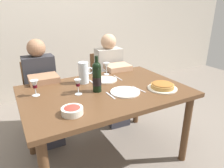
# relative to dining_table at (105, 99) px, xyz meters

# --- Properties ---
(ground_plane) EXTENTS (8.00, 8.00, 0.00)m
(ground_plane) POSITION_rel_dining_table_xyz_m (0.00, 0.00, -0.67)
(ground_plane) COLOR slate
(back_wall) EXTENTS (8.00, 0.10, 2.80)m
(back_wall) POSITION_rel_dining_table_xyz_m (0.00, 1.95, 0.73)
(back_wall) COLOR beige
(back_wall) RESTS_ON ground
(dining_table) EXTENTS (1.50, 1.00, 0.76)m
(dining_table) POSITION_rel_dining_table_xyz_m (0.00, 0.00, 0.00)
(dining_table) COLOR brown
(dining_table) RESTS_ON ground
(wine_bottle) EXTENTS (0.08, 0.08, 0.33)m
(wine_bottle) POSITION_rel_dining_table_xyz_m (-0.08, 0.00, 0.23)
(wine_bottle) COLOR black
(wine_bottle) RESTS_ON dining_table
(water_pitcher) EXTENTS (0.15, 0.10, 0.21)m
(water_pitcher) POSITION_rel_dining_table_xyz_m (-0.10, 0.27, 0.19)
(water_pitcher) COLOR silver
(water_pitcher) RESTS_ON dining_table
(baked_tart) EXTENTS (0.28, 0.28, 0.06)m
(baked_tart) POSITION_rel_dining_table_xyz_m (0.48, -0.24, 0.12)
(baked_tart) COLOR silver
(baked_tart) RESTS_ON dining_table
(salad_bowl) EXTENTS (0.16, 0.16, 0.06)m
(salad_bowl) POSITION_rel_dining_table_xyz_m (-0.42, -0.30, 0.12)
(salad_bowl) COLOR silver
(salad_bowl) RESTS_ON dining_table
(wine_glass_left_diner) EXTENTS (0.06, 0.06, 0.14)m
(wine_glass_left_diner) POSITION_rel_dining_table_xyz_m (-0.26, 0.02, 0.19)
(wine_glass_left_diner) COLOR silver
(wine_glass_left_diner) RESTS_ON dining_table
(wine_glass_right_diner) EXTENTS (0.07, 0.07, 0.14)m
(wine_glass_right_diner) POSITION_rel_dining_table_xyz_m (0.22, 0.40, 0.19)
(wine_glass_right_diner) COLOR silver
(wine_glass_right_diner) RESTS_ON dining_table
(wine_glass_centre) EXTENTS (0.07, 0.07, 0.14)m
(wine_glass_centre) POSITION_rel_dining_table_xyz_m (-0.59, 0.17, 0.19)
(wine_glass_centre) COLOR silver
(wine_glass_centre) RESTS_ON dining_table
(dinner_plate_left_setting) EXTENTS (0.27, 0.27, 0.01)m
(dinner_plate_left_setting) POSITION_rel_dining_table_xyz_m (0.13, -0.15, 0.10)
(dinner_plate_left_setting) COLOR white
(dinner_plate_left_setting) RESTS_ON dining_table
(dinner_plate_right_setting) EXTENTS (0.24, 0.24, 0.01)m
(dinner_plate_right_setting) POSITION_rel_dining_table_xyz_m (0.12, 0.23, 0.10)
(dinner_plate_right_setting) COLOR silver
(dinner_plate_right_setting) RESTS_ON dining_table
(fork_left_setting) EXTENTS (0.01, 0.16, 0.00)m
(fork_left_setting) POSITION_rel_dining_table_xyz_m (-0.02, -0.15, 0.09)
(fork_left_setting) COLOR silver
(fork_left_setting) RESTS_ON dining_table
(knife_left_setting) EXTENTS (0.03, 0.18, 0.00)m
(knife_left_setting) POSITION_rel_dining_table_xyz_m (0.28, -0.15, 0.09)
(knife_left_setting) COLOR silver
(knife_left_setting) RESTS_ON dining_table
(knife_right_setting) EXTENTS (0.01, 0.18, 0.00)m
(knife_right_setting) POSITION_rel_dining_table_xyz_m (0.27, 0.23, 0.09)
(knife_right_setting) COLOR silver
(knife_right_setting) RESTS_ON dining_table
(spoon_right_setting) EXTENTS (0.02, 0.16, 0.00)m
(spoon_right_setting) POSITION_rel_dining_table_xyz_m (-0.03, 0.23, 0.09)
(spoon_right_setting) COLOR silver
(spoon_right_setting) RESTS_ON dining_table
(chair_left) EXTENTS (0.41, 0.41, 0.87)m
(chair_left) POSITION_rel_dining_table_xyz_m (-0.45, 0.90, -0.17)
(chair_left) COLOR brown
(chair_left) RESTS_ON ground
(diner_left) EXTENTS (0.34, 0.51, 1.16)m
(diner_left) POSITION_rel_dining_table_xyz_m (-0.45, 0.66, -0.05)
(diner_left) COLOR #2D2D33
(diner_left) RESTS_ON ground
(chair_right) EXTENTS (0.43, 0.43, 0.87)m
(chair_right) POSITION_rel_dining_table_xyz_m (0.46, 0.91, -0.17)
(chair_right) COLOR brown
(chair_right) RESTS_ON ground
(diner_right) EXTENTS (0.36, 0.52, 1.16)m
(diner_right) POSITION_rel_dining_table_xyz_m (0.44, 0.67, -0.05)
(diner_right) COLOR #B7B2A8
(diner_right) RESTS_ON ground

